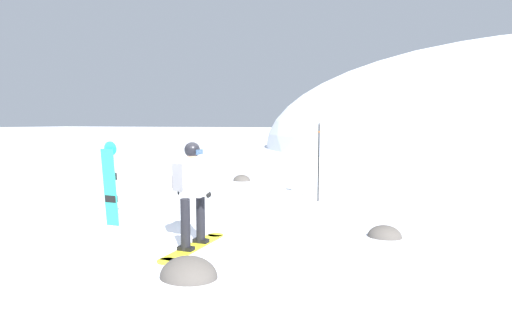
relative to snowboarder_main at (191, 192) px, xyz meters
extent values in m
plane|color=white|center=(-0.07, 0.18, -0.92)|extent=(300.00, 300.00, 0.00)
cube|color=yellow|center=(0.03, 0.00, -0.91)|extent=(0.31, 1.57, 0.02)
cylinder|color=yellow|center=(0.05, 0.78, -0.91)|extent=(0.28, 0.28, 0.02)
cylinder|color=yellow|center=(0.02, -0.78, -0.91)|extent=(0.28, 0.28, 0.02)
cube|color=black|center=(0.04, 0.24, -0.86)|extent=(0.25, 0.14, 0.06)
cube|color=black|center=(0.03, -0.24, -0.86)|extent=(0.25, 0.14, 0.06)
cylinder|color=black|center=(0.04, 0.24, -0.48)|extent=(0.15, 0.15, 0.82)
cylinder|color=black|center=(0.03, -0.24, -0.48)|extent=(0.15, 0.15, 0.82)
cube|color=silver|center=(0.03, 0.00, 0.22)|extent=(0.36, 0.23, 0.58)
cylinder|color=silver|center=(-0.20, 0.00, 0.22)|extent=(0.10, 0.18, 0.57)
cylinder|color=silver|center=(0.26, -0.01, 0.22)|extent=(0.10, 0.18, 0.57)
sphere|color=black|center=(-0.22, 0.04, -0.03)|extent=(0.11, 0.11, 0.11)
sphere|color=black|center=(0.28, 0.03, -0.03)|extent=(0.11, 0.11, 0.11)
cube|color=slate|center=(-0.17, 0.00, 0.24)|extent=(0.19, 0.28, 0.44)
cube|color=slate|center=(-0.27, 0.00, 0.16)|extent=(0.06, 0.20, 0.20)
sphere|color=tan|center=(0.03, 0.00, 0.64)|extent=(0.21, 0.21, 0.21)
sphere|color=black|center=(0.03, 0.00, 0.67)|extent=(0.25, 0.25, 0.25)
cube|color=navy|center=(0.16, 0.00, 0.64)|extent=(0.03, 0.17, 0.08)
cube|color=#23B7A3|center=(-2.20, 0.73, -0.16)|extent=(0.28, 0.13, 1.52)
cylinder|color=#23B7A3|center=(-2.20, 0.78, 0.60)|extent=(0.28, 0.04, 0.28)
cube|color=black|center=(-2.20, 0.76, 0.06)|extent=(0.25, 0.08, 0.14)
cube|color=black|center=(-2.20, 0.76, -0.38)|extent=(0.25, 0.08, 0.14)
cylinder|color=black|center=(0.98, 4.84, 0.06)|extent=(0.04, 0.04, 1.96)
cylinder|color=orange|center=(0.98, 4.84, 0.86)|extent=(0.20, 0.20, 0.02)
cone|color=black|center=(0.98, 4.84, 1.08)|extent=(0.04, 0.04, 0.08)
ellipsoid|color=#4C4742|center=(0.62, -1.21, -0.92)|extent=(0.78, 0.67, 0.55)
ellipsoid|color=#4C4742|center=(-2.34, 7.70, -0.92)|extent=(0.61, 0.52, 0.43)
ellipsoid|color=#4C4742|center=(2.87, 1.79, -0.92)|extent=(0.60, 0.51, 0.42)
camera|label=1|loc=(3.41, -6.04, 1.11)|focal=30.44mm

